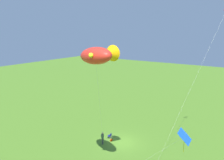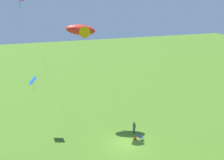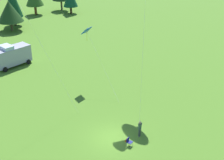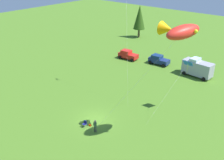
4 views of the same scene
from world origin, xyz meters
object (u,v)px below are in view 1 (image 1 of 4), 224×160
at_px(person_kite_flyer, 103,137).
at_px(kite_diamond_rainbow, 223,17).
at_px(backpack_on_grass, 111,140).
at_px(kite_diamond_blue, 183,138).
at_px(folding_chair, 110,135).
at_px(kite_large_fish, 99,55).

relative_size(person_kite_flyer, kite_diamond_rainbow, 0.10).
xyz_separation_m(backpack_on_grass, kite_diamond_blue, (7.12, 11.75, 6.84)).
relative_size(folding_chair, backpack_on_grass, 2.56).
bearing_deg(folding_chair, kite_diamond_blue, 142.34).
relative_size(folding_chair, kite_large_fish, 0.06).
relative_size(person_kite_flyer, kite_large_fish, 0.12).
bearing_deg(person_kite_flyer, kite_diamond_rainbow, -166.41).
height_order(person_kite_flyer, backpack_on_grass, person_kite_flyer).
distance_m(folding_chair, backpack_on_grass, 0.76).
height_order(backpack_on_grass, kite_diamond_rainbow, kite_diamond_rainbow).
xyz_separation_m(backpack_on_grass, kite_large_fish, (8.78, 4.71, 13.08)).
xyz_separation_m(kite_large_fish, kite_diamond_rainbow, (-12.72, 7.47, 3.46)).
distance_m(kite_large_fish, kite_diamond_rainbow, 15.15).
xyz_separation_m(person_kite_flyer, kite_large_fish, (7.35, 5.17, 12.17)).
distance_m(person_kite_flyer, kite_large_fish, 15.13).
bearing_deg(kite_diamond_rainbow, backpack_on_grass, -72.08).
relative_size(backpack_on_grass, kite_large_fish, 0.02).
xyz_separation_m(folding_chair, kite_diamond_blue, (7.55, 12.26, 6.46)).
bearing_deg(kite_diamond_rainbow, folding_chair, -74.52).
bearing_deg(backpack_on_grass, kite_diamond_blue, 58.77).
xyz_separation_m(folding_chair, kite_large_fish, (9.20, 5.22, 12.71)).
relative_size(person_kite_flyer, backpack_on_grass, 5.44).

